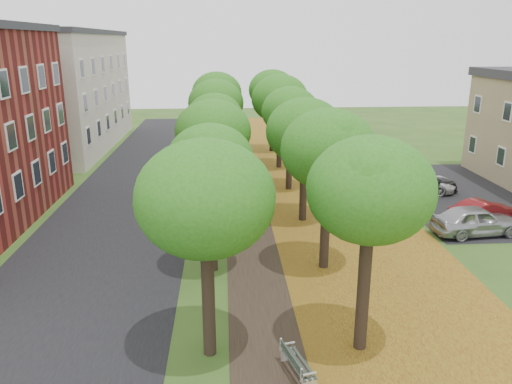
{
  "coord_description": "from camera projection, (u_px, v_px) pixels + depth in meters",
  "views": [
    {
      "loc": [
        -1.62,
        -13.67,
        9.45
      ],
      "look_at": [
        -0.15,
        9.17,
        2.5
      ],
      "focal_mm": 35.0,
      "sensor_mm": 36.0,
      "label": 1
    }
  ],
  "objects": [
    {
      "name": "tree_row_west",
      "position": [
        214.0,
        121.0,
        28.62
      ],
      "size": [
        3.94,
        33.94,
        6.75
      ],
      "color": "black",
      "rests_on": "ground"
    },
    {
      "name": "parking_lot",
      "position": [
        461.0,
        194.0,
        32.0
      ],
      "size": [
        9.0,
        16.0,
        0.01
      ],
      "primitive_type": "cube",
      "color": "black",
      "rests_on": "ground"
    },
    {
      "name": "tree_row_east",
      "position": [
        297.0,
        120.0,
        28.91
      ],
      "size": [
        3.94,
        33.94,
        6.75
      ],
      "color": "black",
      "rests_on": "ground"
    },
    {
      "name": "car_red",
      "position": [
        484.0,
        212.0,
        26.89
      ],
      "size": [
        4.03,
        2.35,
        1.26
      ],
      "primitive_type": "imported",
      "rotation": [
        0.0,
        0.0,
        1.86
      ],
      "color": "maroon",
      "rests_on": "ground"
    },
    {
      "name": "bench",
      "position": [
        297.0,
        363.0,
        14.57
      ],
      "size": [
        0.91,
        1.76,
        0.8
      ],
      "rotation": [
        0.0,
        0.0,
        1.84
      ],
      "color": "#2D382F",
      "rests_on": "ground"
    },
    {
      "name": "building_cream",
      "position": [
        52.0,
        90.0,
        44.85
      ],
      "size": [
        10.3,
        20.3,
        10.4
      ],
      "color": "beige",
      "rests_on": "ground"
    },
    {
      "name": "car_grey",
      "position": [
        423.0,
        184.0,
        31.86
      ],
      "size": [
        5.29,
        3.59,
        1.42
      ],
      "primitive_type": "imported",
      "rotation": [
        0.0,
        0.0,
        1.93
      ],
      "color": "#2D2D32",
      "rests_on": "ground"
    },
    {
      "name": "ground",
      "position": [
        279.0,
        350.0,
        15.9
      ],
      "size": [
        120.0,
        120.0,
        0.0
      ],
      "primitive_type": "plane",
      "color": "#2D4C19",
      "rests_on": "ground"
    },
    {
      "name": "footpath",
      "position": [
        252.0,
        203.0,
        30.22
      ],
      "size": [
        3.2,
        70.0,
        0.01
      ],
      "primitive_type": "cube",
      "color": "black",
      "rests_on": "ground"
    },
    {
      "name": "car_silver",
      "position": [
        476.0,
        220.0,
        25.18
      ],
      "size": [
        4.65,
        2.29,
        1.53
      ],
      "primitive_type": "imported",
      "rotation": [
        0.0,
        0.0,
        1.68
      ],
      "color": "#A6A5AA",
      "rests_on": "ground"
    },
    {
      "name": "car_white",
      "position": [
        418.0,
        181.0,
        32.68
      ],
      "size": [
        5.22,
        3.86,
        1.32
      ],
      "primitive_type": "imported",
      "rotation": [
        0.0,
        0.0,
        1.17
      ],
      "color": "silver",
      "rests_on": "ground"
    },
    {
      "name": "street_asphalt",
      "position": [
        127.0,
        206.0,
        29.76
      ],
      "size": [
        8.0,
        70.0,
        0.01
      ],
      "primitive_type": "cube",
      "color": "black",
      "rests_on": "ground"
    },
    {
      "name": "leaf_verge",
      "position": [
        334.0,
        202.0,
        30.52
      ],
      "size": [
        7.5,
        70.0,
        0.01
      ],
      "primitive_type": "cube",
      "color": "olive",
      "rests_on": "ground"
    }
  ]
}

